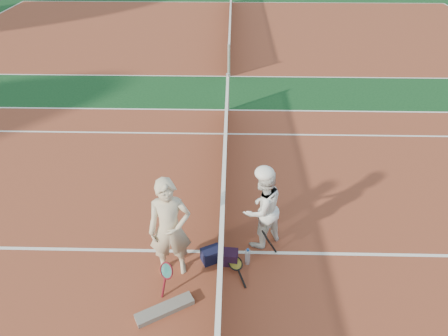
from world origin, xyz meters
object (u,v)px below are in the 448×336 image
object	(u,v)px
player_b	(262,209)
racket_black_held	(266,244)
sports_bag_navy	(211,255)
player_a	(170,229)
net_main	(223,231)
racket_red	(167,278)
sports_bag_purple	(228,257)
racket_spare	(235,264)
water_bottle	(248,257)

from	to	relation	value
player_b	racket_black_held	bearing A→B (deg)	64.49
sports_bag_navy	player_a	bearing A→B (deg)	-161.23
net_main	player_a	xyz separation A→B (m)	(-0.80, -0.40, 0.40)
racket_red	sports_bag_purple	bearing A→B (deg)	-26.90
racket_red	racket_black_held	distance (m)	1.74
racket_black_held	racket_spare	xyz separation A→B (m)	(-0.51, -0.29, -0.21)
player_b	net_main	bearing A→B (deg)	-14.78
net_main	player_a	distance (m)	0.98
racket_red	player_a	bearing A→B (deg)	26.73
player_b	water_bottle	xyz separation A→B (m)	(-0.24, -0.52, -0.63)
net_main	sports_bag_purple	xyz separation A→B (m)	(0.10, -0.23, -0.38)
racket_black_held	sports_bag_purple	bearing A→B (deg)	-1.03
net_main	player_a	world-z (taller)	player_a
sports_bag_purple	racket_red	bearing A→B (deg)	-147.91
net_main	racket_black_held	distance (m)	0.77
racket_spare	sports_bag_purple	bearing A→B (deg)	28.38
player_a	player_b	xyz separation A→B (m)	(1.46, 0.67, -0.13)
racket_spare	net_main	bearing A→B (deg)	12.45
racket_red	sports_bag_purple	xyz separation A→B (m)	(0.93, 0.59, -0.16)
player_a	water_bottle	xyz separation A→B (m)	(1.22, 0.16, -0.76)
net_main	water_bottle	distance (m)	0.61
player_b	water_bottle	world-z (taller)	player_b
racket_spare	sports_bag_purple	distance (m)	0.17
net_main	sports_bag_purple	world-z (taller)	net_main
sports_bag_navy	sports_bag_purple	bearing A→B (deg)	-8.68
player_a	racket_black_held	distance (m)	1.69
player_b	sports_bag_navy	size ratio (longest dim) A/B	4.78
sports_bag_navy	water_bottle	xyz separation A→B (m)	(0.61, -0.05, 0.02)
net_main	racket_black_held	xyz separation A→B (m)	(0.73, -0.05, -0.24)
player_a	racket_red	world-z (taller)	player_a
net_main	racket_spare	bearing A→B (deg)	-56.54
sports_bag_navy	racket_spare	bearing A→B (deg)	-19.63
sports_bag_navy	water_bottle	world-z (taller)	water_bottle
net_main	water_bottle	size ratio (longest dim) A/B	36.60
racket_red	racket_spare	xyz separation A→B (m)	(1.05, 0.48, -0.22)
player_b	water_bottle	bearing A→B (deg)	27.92
sports_bag_navy	water_bottle	size ratio (longest dim) A/B	1.08
player_a	racket_spare	xyz separation A→B (m)	(1.02, 0.06, -0.84)
racket_spare	racket_red	bearing A→B (deg)	93.75
water_bottle	net_main	bearing A→B (deg)	150.30
player_a	water_bottle	bearing A→B (deg)	-0.56
net_main	sports_bag_navy	bearing A→B (deg)	-134.19
sports_bag_navy	sports_bag_purple	distance (m)	0.29
sports_bag_navy	player_b	bearing A→B (deg)	28.80
racket_spare	player_a	bearing A→B (deg)	72.58
racket_red	racket_black_held	bearing A→B (deg)	-32.63
racket_spare	water_bottle	world-z (taller)	water_bottle
player_a	sports_bag_navy	size ratio (longest dim) A/B	5.60
sports_bag_navy	racket_black_held	bearing A→B (deg)	8.92
racket_red	water_bottle	distance (m)	1.39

